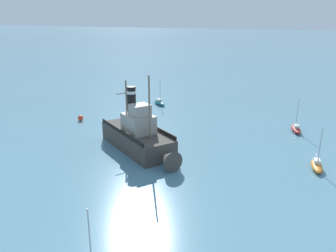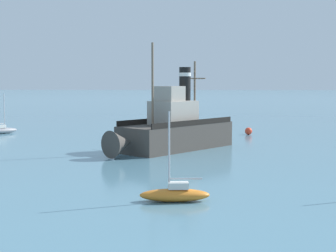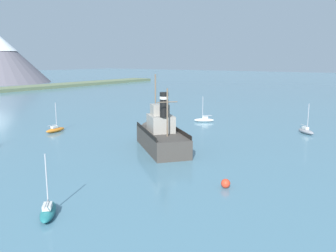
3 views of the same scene
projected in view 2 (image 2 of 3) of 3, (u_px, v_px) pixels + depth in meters
ground_plane at (170, 149)px, 48.93m from camera, size 600.00×600.00×0.00m
old_tugboat at (172, 130)px, 48.46m from camera, size 11.73×13.29×9.90m
sailboat_orange at (175, 194)px, 27.79m from camera, size 3.87×1.38×4.90m
sailboat_grey at (2, 130)px, 63.25m from camera, size 3.37×3.55×4.90m
mooring_buoy at (248, 131)px, 61.88m from camera, size 0.87×0.87×0.87m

